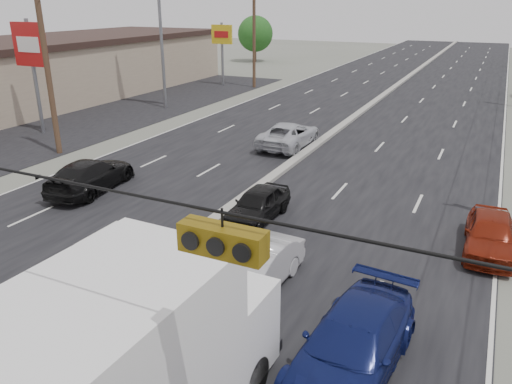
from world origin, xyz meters
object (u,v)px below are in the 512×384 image
oncoming_far (289,135)px  queue_car_e (490,234)px  pole_sign_far (222,40)px  queue_car_d (352,345)px  pole_sign_mid (31,51)px  queue_car_a (258,205)px  oncoming_near (91,175)px  utility_pole_left_c (254,33)px  red_sedan (122,312)px  tree_left_far (255,34)px  queue_car_b (255,269)px  utility_pole_left_b (46,60)px

oncoming_far → queue_car_e: bearing=140.3°
pole_sign_far → queue_car_d: bearing=-56.8°
pole_sign_mid → queue_car_a: bearing=-19.1°
pole_sign_mid → queue_car_d: bearing=-28.7°
pole_sign_mid → oncoming_near: bearing=-33.0°
utility_pole_left_c → red_sedan: 39.14m
tree_left_far → queue_car_d: (29.00, -55.14, -3.00)m
pole_sign_far → queue_car_b: pole_sign_far is taller
pole_sign_mid → queue_car_a: (18.40, -6.36, -4.49)m
queue_car_d → tree_left_far: bearing=122.7°
queue_car_e → oncoming_near: 16.35m
queue_car_e → oncoming_near: size_ratio=0.81×
red_sedan → oncoming_far: 18.28m
tree_left_far → queue_car_a: bearing=-64.2°
pole_sign_far → oncoming_far: 23.67m
utility_pole_left_c → red_sedan: bearing=-69.1°
pole_sign_far → red_sedan: pole_sign_far is taller
queue_car_a → queue_car_d: queue_car_d is taller
pole_sign_mid → red_sedan: pole_sign_mid is taller
utility_pole_left_b → oncoming_far: utility_pole_left_b is taller
pole_sign_far → queue_car_a: size_ratio=1.63×
queue_car_d → pole_sign_far: bearing=128.2°
utility_pole_left_c → red_sedan: (13.90, -36.32, -4.42)m
queue_car_a → queue_car_e: size_ratio=0.94×
pole_sign_far → red_sedan: size_ratio=1.45×
pole_sign_mid → queue_car_e: pole_sign_mid is taller
oncoming_far → pole_sign_far: bearing=-51.3°
queue_car_a → queue_car_e: bearing=7.9°
tree_left_far → queue_car_d: tree_left_far is taller
pole_sign_mid → pole_sign_far: pole_sign_mid is taller
queue_car_b → queue_car_d: bearing=-28.5°
utility_pole_left_c → queue_car_d: utility_pole_left_c is taller
pole_sign_far → tree_left_far: (-6.00, 20.00, -0.69)m
queue_car_b → oncoming_far: 15.47m
queue_car_d → queue_car_b: bearing=152.8°
red_sedan → queue_car_a: (0.00, 7.96, -0.05)m
pole_sign_far → red_sedan: 40.45m
queue_car_e → oncoming_near: bearing=-177.5°
utility_pole_left_c → queue_car_a: size_ratio=2.71×
queue_car_b → red_sedan: bearing=-118.2°
queue_car_e → pole_sign_mid: bearing=166.5°
queue_car_a → queue_car_b: (2.10, -4.58, 0.04)m
queue_car_e → oncoming_near: oncoming_near is taller
oncoming_near → queue_car_a: bearing=174.7°
queue_car_a → oncoming_near: (-8.10, -0.33, 0.08)m
utility_pole_left_c → tree_left_far: utility_pole_left_c is taller
utility_pole_left_c → tree_left_far: bearing=115.4°
utility_pole_left_b → red_sedan: (13.90, -11.32, -4.42)m
utility_pole_left_b → tree_left_far: utility_pole_left_b is taller
utility_pole_left_b → red_sedan: bearing=-39.2°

